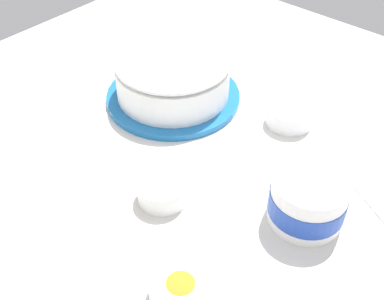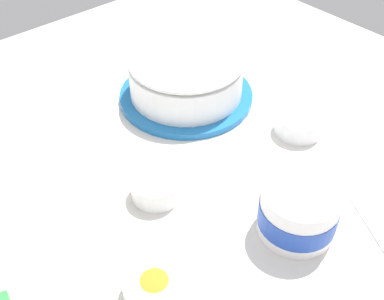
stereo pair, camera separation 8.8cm
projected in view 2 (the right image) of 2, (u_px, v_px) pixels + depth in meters
name	position (u px, v px, depth m)	size (l,w,h in m)	color
ground_plane	(196.00, 210.00, 0.82)	(1.54, 1.54, 0.00)	silver
frosted_cake	(186.00, 77.00, 1.02)	(0.29, 0.29, 0.11)	#1E6BB2
frosting_tub	(298.00, 211.00, 0.75)	(0.13, 0.13, 0.09)	white
sprinkle_bowl_blue	(299.00, 123.00, 0.96)	(0.09, 0.09, 0.04)	white
sprinkle_bowl_orange	(155.00, 286.00, 0.68)	(0.09, 0.09, 0.04)	white
sprinkle_bowl_yellow	(156.00, 186.00, 0.83)	(0.09, 0.09, 0.04)	white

